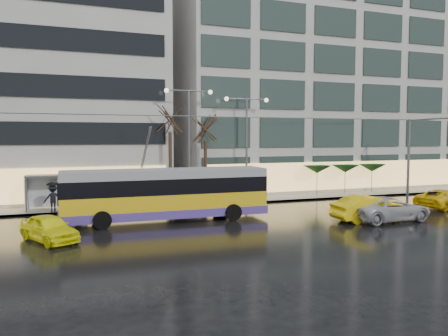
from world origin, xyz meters
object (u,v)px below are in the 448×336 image
bus_shelter (51,184)px  taxi_a (49,228)px  street_lamp_near (189,129)px  trolleybus (166,196)px

bus_shelter → taxi_a: (0.20, -10.00, -1.27)m
street_lamp_near → taxi_a: size_ratio=2.22×
street_lamp_near → taxi_a: (-10.18, -10.11, -5.30)m
taxi_a → street_lamp_near: bearing=16.7°
trolleybus → street_lamp_near: size_ratio=1.44×
bus_shelter → street_lamp_near: size_ratio=0.47×
trolleybus → taxi_a: 7.76m
trolleybus → bus_shelter: (-7.07, 6.51, 0.33)m
taxi_a → trolleybus: bearing=-1.1°
street_lamp_near → taxi_a: bearing=-135.2°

